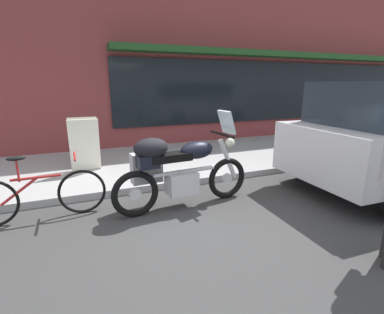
# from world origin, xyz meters

# --- Properties ---
(ground_plane) EXTENTS (80.00, 80.00, 0.00)m
(ground_plane) POSITION_xyz_m (0.00, 0.00, 0.00)
(ground_plane) COLOR #383838
(storefront_building) EXTENTS (23.94, 0.90, 6.65)m
(storefront_building) POSITION_xyz_m (7.97, 4.65, 3.25)
(storefront_building) COLOR brown
(storefront_building) RESTS_ON ground_plane
(touring_motorcycle) EXTENTS (2.15, 0.62, 1.41)m
(touring_motorcycle) POSITION_xyz_m (-0.02, 0.56, 0.61)
(touring_motorcycle) COLOR black
(touring_motorcycle) RESTS_ON ground_plane
(parked_bicycle) EXTENTS (1.72, 0.48, 0.91)m
(parked_bicycle) POSITION_xyz_m (-1.85, 0.88, 0.36)
(parked_bicycle) COLOR black
(parked_bicycle) RESTS_ON ground_plane
(sandwich_board_sign) EXTENTS (0.55, 0.43, 1.03)m
(sandwich_board_sign) POSITION_xyz_m (-1.18, 2.66, 0.64)
(sandwich_board_sign) COLOR silver
(sandwich_board_sign) RESTS_ON sidewalk_curb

